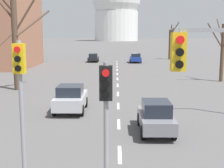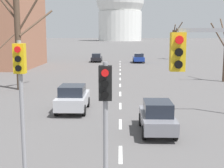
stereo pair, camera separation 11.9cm
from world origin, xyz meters
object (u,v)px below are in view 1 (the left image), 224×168
Objects in this scene: sedan_near_left at (71,98)px; traffic_signal_centre_tall at (106,108)px; sedan_near_right at (93,58)px; traffic_signal_near_left at (20,86)px; sedan_far_left at (156,117)px; sedan_mid_centre at (135,58)px.

traffic_signal_centre_tall is at bearing -76.88° from sedan_near_left.
traffic_signal_near_left is at bearing -88.72° from sedan_near_right.
traffic_signal_centre_tall reaches higher than sedan_near_left.
traffic_signal_centre_tall is 0.94× the size of sedan_near_right.
sedan_near_left is 6.66m from sedan_far_left.
traffic_signal_near_left is 47.35m from sedan_near_right.
sedan_near_right is (-1.06, 47.27, -2.60)m from traffic_signal_near_left.
traffic_signal_centre_tall is 47.26m from sedan_mid_centre.
traffic_signal_centre_tall is at bearing -85.45° from sedan_near_right.
sedan_near_left is 0.86× the size of sedan_near_right.
sedan_near_right is at bearing 94.55° from traffic_signal_centre_tall.
sedan_near_left is 1.04× the size of sedan_far_left.
traffic_signal_centre_tall is 48.93m from sedan_near_right.
sedan_far_left is at bearing 47.74° from traffic_signal_near_left.
traffic_signal_centre_tall reaches higher than sedan_far_left.
sedan_near_left is 0.98× the size of sedan_mid_centre.
traffic_signal_near_left is 10.36m from sedan_near_left.
sedan_mid_centre is at bearing 87.98° from sedan_far_left.
traffic_signal_near_left reaches higher than sedan_near_left.
traffic_signal_near_left is 1.20× the size of sedan_mid_centre.
traffic_signal_near_left is at bearing -132.26° from sedan_far_left.
traffic_signal_near_left is at bearing -90.77° from sedan_near_left.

